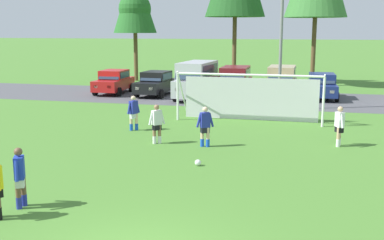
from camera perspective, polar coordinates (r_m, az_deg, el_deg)
The scene contains 17 objects.
ground_plane at distance 24.07m, azimuth 5.62°, elevation -0.38°, with size 400.00×400.00×0.00m, color #477A2D.
parking_lot_strip at distance 32.64m, azimuth 7.85°, elevation 2.55°, with size 52.00×8.40×0.01m, color #4C4C51.
soccer_ball at distance 16.55m, azimuth 0.72°, elevation -5.16°, with size 0.22×0.22×0.22m.
soccer_goal at distance 24.67m, azimuth 6.99°, elevation 2.91°, with size 7.44×1.99×2.57m.
player_striker_near at distance 22.27m, azimuth -7.04°, elevation 0.83°, with size 0.44×0.67×1.64m.
player_midfield_center at distance 20.01m, azimuth 17.32°, elevation -0.73°, with size 0.39×0.73×1.64m.
player_defender_far at distance 19.03m, azimuth 1.58°, elevation -0.82°, with size 0.71×0.41×1.64m.
player_winger_left at distance 19.60m, azimuth -4.26°, elevation -0.50°, with size 0.62×0.55×1.64m.
player_winger_right at distance 13.40m, azimuth -20.00°, elevation -6.54°, with size 0.39×0.73×1.64m.
parked_car_slot_far_left at distance 35.37m, azimuth -9.40°, elevation 4.58°, with size 2.12×4.24×1.72m.
parked_car_slot_left at distance 33.94m, azimuth -4.36°, elevation 4.43°, with size 2.27×4.32×1.72m.
parked_car_slot_center_left at distance 32.06m, azimuth 0.60°, elevation 4.92°, with size 2.45×4.92×2.52m.
parked_car_slot_center at distance 32.51m, azimuth 5.17°, elevation 4.55°, with size 2.18×4.62×2.16m.
parked_car_slot_center_right at distance 33.47m, azimuth 10.74°, elevation 4.59°, with size 2.18×4.62×2.16m.
parked_car_slot_right at distance 33.44m, azimuth 15.35°, elevation 3.97°, with size 2.20×4.28×1.72m.
tree_left_edge at distance 44.05m, azimuth -6.92°, elevation 14.04°, with size 3.90×3.90×10.40m.
street_lamp at distance 28.04m, azimuth 11.02°, elevation 9.87°, with size 2.00×0.32×8.27m.
Camera 1 is at (3.33, -8.38, 4.69)m, focal length 44.30 mm.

